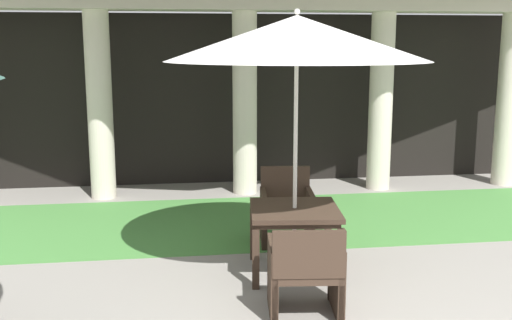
{
  "coord_description": "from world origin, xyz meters",
  "views": [
    {
      "loc": [
        -1.16,
        -2.12,
        2.37
      ],
      "look_at": [
        -0.3,
        4.0,
        1.19
      ],
      "focal_mm": 42.52,
      "sensor_mm": 36.0,
      "label": 1
    }
  ],
  "objects_px": {
    "patio_umbrella_mid_left": "(297,40)",
    "patio_chair_mid_left_south": "(305,271)",
    "patio_table_mid_left": "(295,217)",
    "terracotta_urn": "(323,251)",
    "patio_chair_mid_left_north": "(286,209)"
  },
  "relations": [
    {
      "from": "patio_table_mid_left",
      "to": "terracotta_urn",
      "type": "bearing_deg",
      "value": 25.48
    },
    {
      "from": "patio_chair_mid_left_north",
      "to": "patio_table_mid_left",
      "type": "bearing_deg",
      "value": 90.0
    },
    {
      "from": "patio_umbrella_mid_left",
      "to": "patio_chair_mid_left_south",
      "type": "height_order",
      "value": "patio_umbrella_mid_left"
    },
    {
      "from": "terracotta_urn",
      "to": "patio_table_mid_left",
      "type": "bearing_deg",
      "value": -154.52
    },
    {
      "from": "patio_umbrella_mid_left",
      "to": "terracotta_urn",
      "type": "relative_size",
      "value": 7.0
    },
    {
      "from": "patio_umbrella_mid_left",
      "to": "patio_chair_mid_left_north",
      "type": "distance_m",
      "value": 2.25
    },
    {
      "from": "patio_table_mid_left",
      "to": "patio_chair_mid_left_north",
      "type": "height_order",
      "value": "patio_chair_mid_left_north"
    },
    {
      "from": "patio_table_mid_left",
      "to": "patio_chair_mid_left_north",
      "type": "distance_m",
      "value": 1.03
    },
    {
      "from": "patio_chair_mid_left_north",
      "to": "patio_chair_mid_left_south",
      "type": "xyz_separation_m",
      "value": [
        -0.21,
        -2.0,
        -0.01
      ]
    },
    {
      "from": "patio_umbrella_mid_left",
      "to": "patio_chair_mid_left_south",
      "type": "xyz_separation_m",
      "value": [
        -0.11,
        -1.0,
        -2.02
      ]
    },
    {
      "from": "patio_chair_mid_left_south",
      "to": "terracotta_urn",
      "type": "height_order",
      "value": "patio_chair_mid_left_south"
    },
    {
      "from": "patio_table_mid_left",
      "to": "patio_chair_mid_left_south",
      "type": "relative_size",
      "value": 1.18
    },
    {
      "from": "patio_chair_mid_left_north",
      "to": "patio_chair_mid_left_south",
      "type": "height_order",
      "value": "patio_chair_mid_left_north"
    },
    {
      "from": "patio_table_mid_left",
      "to": "patio_umbrella_mid_left",
      "type": "distance_m",
      "value": 1.81
    },
    {
      "from": "patio_umbrella_mid_left",
      "to": "terracotta_urn",
      "type": "xyz_separation_m",
      "value": [
        0.35,
        0.17,
        -2.26
      ]
    }
  ]
}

